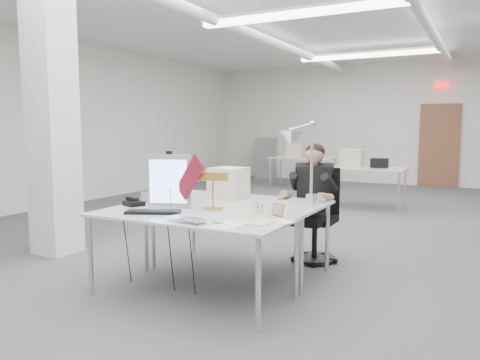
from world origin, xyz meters
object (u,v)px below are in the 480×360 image
at_px(laptop, 182,221).
at_px(desk_phone, 134,203).
at_px(seated_person, 314,183).
at_px(beige_monitor, 229,183).
at_px(desk_main, 192,216).
at_px(office_chair, 315,219).
at_px(monitor, 170,181).
at_px(architect_lamp, 303,164).
at_px(bankers_lamp, 213,192).

xyz_separation_m(laptop, desk_phone, (-0.89, 0.46, 0.01)).
bearing_deg(seated_person, beige_monitor, -160.01).
distance_m(desk_main, beige_monitor, 1.00).
bearing_deg(office_chair, laptop, -119.96).
height_order(monitor, laptop, monitor).
height_order(office_chair, desk_phone, office_chair).
xyz_separation_m(desk_phone, beige_monitor, (0.59, 0.86, 0.14)).
bearing_deg(office_chair, monitor, -140.54).
bearing_deg(desk_main, monitor, 154.56).
relative_size(monitor, beige_monitor, 1.47).
bearing_deg(beige_monitor, office_chair, 42.20).
xyz_separation_m(desk_phone, architect_lamp, (1.54, 0.54, 0.41)).
bearing_deg(office_chair, desk_phone, -149.05).
height_order(monitor, desk_phone, monitor).
height_order(laptop, beige_monitor, beige_monitor).
distance_m(bankers_lamp, beige_monitor, 0.69).
relative_size(office_chair, desk_phone, 5.52).
relative_size(desk_main, beige_monitor, 5.15).
height_order(bankers_lamp, beige_monitor, beige_monitor).
xyz_separation_m(desk_main, architect_lamp, (0.79, 0.66, 0.44)).
relative_size(monitor, architect_lamp, 0.60).
relative_size(seated_person, architect_lamp, 1.16).
bearing_deg(architect_lamp, desk_main, -148.92).
relative_size(office_chair, architect_lamp, 1.14).
height_order(desk_main, bankers_lamp, bankers_lamp).
bearing_deg(desk_phone, seated_person, 68.16).
height_order(office_chair, bankers_lamp, bankers_lamp).
height_order(monitor, bankers_lamp, monitor).
distance_m(monitor, beige_monitor, 0.83).
xyz_separation_m(seated_person, laptop, (-0.47, -1.89, -0.13)).
relative_size(seated_person, desk_phone, 5.61).
distance_m(monitor, desk_phone, 0.46).
xyz_separation_m(desk_main, laptop, (0.13, -0.34, 0.03)).
height_order(bankers_lamp, desk_phone, bankers_lamp).
bearing_deg(laptop, architect_lamp, 67.47).
xyz_separation_m(desk_main, seated_person, (0.60, 1.54, 0.16)).
bearing_deg(beige_monitor, desk_main, -76.64).
relative_size(desk_phone, beige_monitor, 0.51).
bearing_deg(seated_person, desk_phone, -150.03).
bearing_deg(beige_monitor, architect_lamp, -14.79).
bearing_deg(beige_monitor, laptop, -73.58).
distance_m(office_chair, laptop, 2.01).
xyz_separation_m(monitor, desk_phone, (-0.39, -0.05, -0.23)).
height_order(office_chair, laptop, office_chair).
height_order(desk_main, desk_phone, desk_phone).
height_order(laptop, bankers_lamp, bankers_lamp).
height_order(desk_main, seated_person, seated_person).
bearing_deg(monitor, bankers_lamp, -0.68).
xyz_separation_m(laptop, beige_monitor, (-0.30, 1.32, 0.15)).
relative_size(bankers_lamp, beige_monitor, 0.91).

